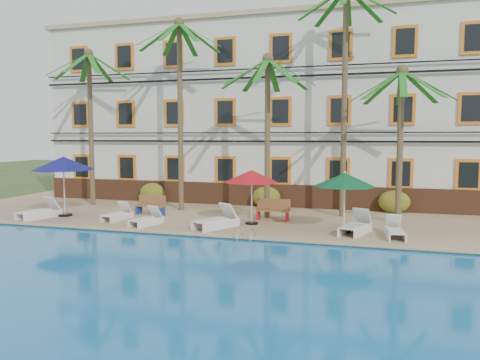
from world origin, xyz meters
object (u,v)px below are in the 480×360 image
(palm_e, at_px, (401,121))
(umbrella_red, at_px, (252,177))
(lounger_d, at_px, (217,220))
(bench_right, at_px, (273,209))
(lounger_f, at_px, (395,230))
(lounger_c, at_px, (147,219))
(palm_b, at_px, (180,90))
(palm_c, at_px, (267,112))
(lounger_a, at_px, (40,211))
(bench_left, at_px, (151,205))
(umbrella_blue, at_px, (63,164))
(lounger_b, at_px, (118,214))
(umbrella_green, at_px, (345,180))
(pool_ladder, at_px, (246,239))
(lounger_e, at_px, (356,226))
(palm_a, at_px, (90,106))
(palm_d, at_px, (345,73))

(palm_e, distance_m, umbrella_red, 6.70)
(lounger_d, xyz_separation_m, bench_right, (1.80, 2.44, 0.16))
(lounger_f, bearing_deg, palm_e, 86.08)
(palm_e, relative_size, lounger_c, 3.89)
(palm_b, bearing_deg, palm_c, -10.88)
(lounger_a, height_order, bench_left, lounger_a)
(umbrella_blue, bearing_deg, lounger_d, -5.15)
(palm_c, relative_size, lounger_b, 4.37)
(umbrella_green, xyz_separation_m, pool_ladder, (-3.31, -2.17, -2.03))
(palm_c, bearing_deg, lounger_c, -143.44)
(umbrella_red, distance_m, lounger_a, 9.86)
(bench_left, bearing_deg, bench_right, 2.99)
(lounger_e, height_order, bench_left, bench_left)
(palm_b, distance_m, lounger_d, 7.62)
(palm_a, distance_m, bench_right, 11.60)
(palm_b, xyz_separation_m, lounger_e, (8.74, -3.44, -5.68))
(umbrella_green, distance_m, bench_right, 4.06)
(umbrella_red, bearing_deg, pool_ladder, -78.79)
(lounger_c, xyz_separation_m, lounger_e, (8.49, 0.72, 0.05))
(umbrella_red, xyz_separation_m, bench_right, (0.65, 1.23, -1.55))
(palm_a, xyz_separation_m, palm_c, (9.98, -1.18, -0.53))
(umbrella_green, xyz_separation_m, lounger_d, (-5.02, -0.53, -1.72))
(palm_a, bearing_deg, lounger_b, -44.56)
(lounger_f, distance_m, bench_left, 11.10)
(lounger_f, height_order, bench_left, bench_left)
(palm_a, height_order, palm_c, palm_a)
(lounger_c, height_order, bench_left, bench_left)
(palm_b, relative_size, lounger_d, 4.41)
(lounger_d, relative_size, lounger_e, 1.04)
(lounger_d, bearing_deg, lounger_f, 1.18)
(umbrella_green, relative_size, lounger_c, 1.39)
(lounger_f, relative_size, bench_left, 1.12)
(palm_d, relative_size, lounger_f, 6.08)
(pool_ladder, bearing_deg, lounger_b, 161.85)
(palm_e, height_order, pool_ladder, palm_e)
(lounger_f, distance_m, pool_ladder, 5.48)
(umbrella_red, bearing_deg, palm_a, 162.95)
(bench_right, bearing_deg, lounger_c, -150.78)
(palm_e, distance_m, lounger_d, 8.78)
(lounger_a, distance_m, bench_right, 10.59)
(palm_e, bearing_deg, pool_ladder, -137.97)
(palm_a, bearing_deg, umbrella_green, -15.05)
(lounger_a, bearing_deg, umbrella_blue, 47.96)
(lounger_a, relative_size, lounger_b, 1.25)
(lounger_b, bearing_deg, umbrella_blue, 176.33)
(palm_c, xyz_separation_m, umbrella_red, (-0.24, -1.80, -2.77))
(umbrella_blue, xyz_separation_m, umbrella_red, (8.90, 0.51, -0.42))
(umbrella_green, relative_size, lounger_f, 1.37)
(lounger_a, distance_m, lounger_d, 8.48)
(palm_b, height_order, lounger_b, palm_b)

